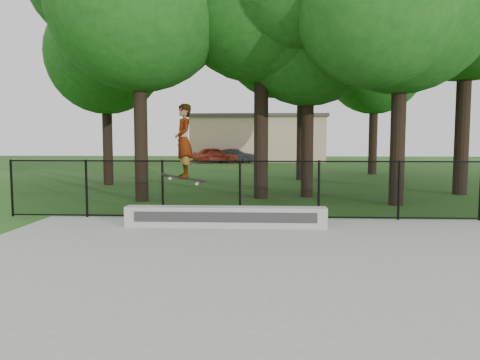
{
  "coord_description": "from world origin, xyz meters",
  "views": [
    {
      "loc": [
        -1.38,
        -5.95,
        2.1
      ],
      "look_at": [
        -1.91,
        4.2,
        1.2
      ],
      "focal_mm": 35.0,
      "sensor_mm": 36.0,
      "label": 1
    }
  ],
  "objects": [
    {
      "name": "grind_ledge",
      "position": [
        -2.27,
        4.7,
        0.3
      ],
      "size": [
        4.65,
        0.4,
        0.47
      ],
      "primitive_type": "cube",
      "color": "#AEAEA9",
      "rests_on": "concrete_slab"
    },
    {
      "name": "distant_building",
      "position": [
        -2.0,
        38.0,
        2.16
      ],
      "size": [
        12.4,
        6.4,
        4.3
      ],
      "color": "tan",
      "rests_on": "ground"
    },
    {
      "name": "ground",
      "position": [
        0.0,
        0.0,
        0.0
      ],
      "size": [
        100.0,
        100.0,
        0.0
      ],
      "primitive_type": "plane",
      "color": "#254A14",
      "rests_on": "ground"
    },
    {
      "name": "tree_row",
      "position": [
        0.46,
        13.29,
        6.81
      ],
      "size": [
        20.6,
        18.76,
        11.16
      ],
      "color": "black",
      "rests_on": "ground"
    },
    {
      "name": "skater_airborne",
      "position": [
        -3.19,
        4.45,
        2.02
      ],
      "size": [
        0.83,
        0.7,
        1.8
      ],
      "color": "black",
      "rests_on": "ground"
    },
    {
      "name": "car_c",
      "position": [
        -2.68,
        35.99,
        0.57
      ],
      "size": [
        3.8,
        2.05,
        1.14
      ],
      "primitive_type": "imported",
      "rotation": [
        0.0,
        0.0,
        1.44
      ],
      "color": "#A4A5BA",
      "rests_on": "ground"
    },
    {
      "name": "car_b",
      "position": [
        -3.92,
        34.49,
        0.61
      ],
      "size": [
        3.46,
        1.64,
        1.22
      ],
      "primitive_type": "imported",
      "rotation": [
        0.0,
        0.0,
        1.46
      ],
      "color": "black",
      "rests_on": "ground"
    },
    {
      "name": "car_a",
      "position": [
        -5.55,
        34.04,
        0.68
      ],
      "size": [
        4.19,
        2.34,
        1.36
      ],
      "primitive_type": "imported",
      "rotation": [
        0.0,
        0.0,
        1.77
      ],
      "color": "maroon",
      "rests_on": "ground"
    },
    {
      "name": "concrete_slab",
      "position": [
        0.0,
        0.0,
        0.03
      ],
      "size": [
        14.0,
        12.0,
        0.06
      ],
      "primitive_type": "cube",
      "color": "#969591",
      "rests_on": "ground"
    },
    {
      "name": "chainlink_fence",
      "position": [
        0.0,
        5.9,
        0.81
      ],
      "size": [
        16.06,
        0.06,
        1.5
      ],
      "color": "black",
      "rests_on": "concrete_slab"
    }
  ]
}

